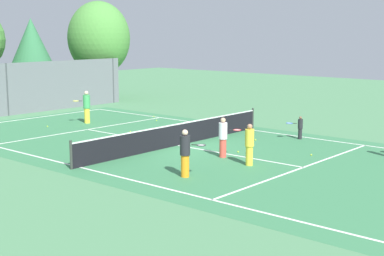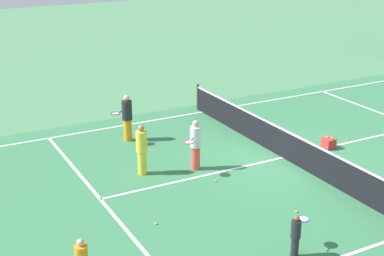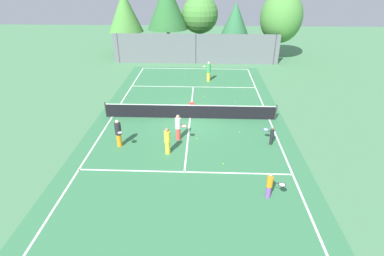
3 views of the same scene
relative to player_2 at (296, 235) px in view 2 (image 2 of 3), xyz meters
name	(u,v)px [view 2 (image 2 of 3)]	position (x,y,z in m)	size (l,w,h in m)	color
ground_plane	(283,158)	(-4.94, 3.36, -0.58)	(80.00, 80.00, 0.00)	#4C8456
court_surface	(283,158)	(-4.94, 3.36, -0.57)	(13.00, 25.00, 0.01)	#387A4C
tennis_net	(284,144)	(-4.94, 3.36, -0.07)	(11.90, 0.10, 1.10)	#333833
player_2	(296,235)	(0.00, 0.00, 0.00)	(0.64, 0.77, 1.10)	#232328
player_3	(195,144)	(-5.51, 0.34, 0.27)	(0.79, 0.84, 1.64)	#E54C3F
player_4	(127,117)	(-8.89, -0.59, 0.30)	(0.66, 0.92, 1.70)	orange
player_5	(142,149)	(-5.98, -1.29, 0.25)	(0.34, 0.34, 1.61)	yellow
ball_crate	(329,143)	(-4.89, 5.27, -0.39)	(0.41, 0.36, 0.43)	red
tennis_ball_0	(215,181)	(-4.38, 0.40, -0.54)	(0.07, 0.07, 0.07)	#CCE533
tennis_ball_4	(296,212)	(-1.68, 1.37, -0.54)	(0.07, 0.07, 0.07)	#CCE533
tennis_ball_5	(156,223)	(-2.89, -2.25, -0.54)	(0.07, 0.07, 0.07)	#CCE533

